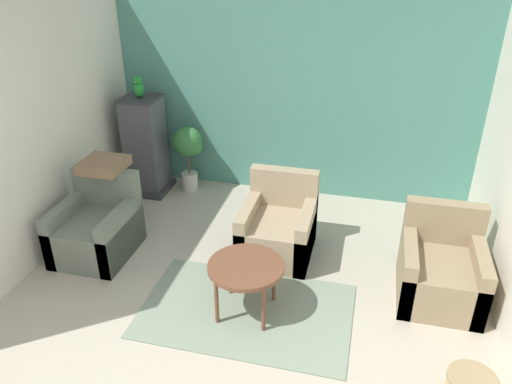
% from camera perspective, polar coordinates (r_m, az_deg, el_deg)
% --- Properties ---
extents(wall_back_accent, '(4.50, 0.06, 2.58)m').
position_cam_1_polar(wall_back_accent, '(6.13, 4.27, 11.13)').
color(wall_back_accent, '#4C897A').
rests_on(wall_back_accent, ground_plane).
extents(wall_left, '(0.06, 3.67, 2.58)m').
position_cam_1_polar(wall_left, '(5.35, -23.92, 6.33)').
color(wall_left, silver).
rests_on(wall_left, ground_plane).
extents(area_rug, '(1.87, 1.17, 0.01)m').
position_cam_1_polar(area_rug, '(4.60, -1.10, -13.39)').
color(area_rug, gray).
rests_on(area_rug, ground_plane).
extents(coffee_table, '(0.66, 0.66, 0.51)m').
position_cam_1_polar(coffee_table, '(4.31, -1.16, -8.86)').
color(coffee_table, brown).
rests_on(coffee_table, ground_plane).
extents(armchair_left, '(0.72, 0.81, 0.83)m').
position_cam_1_polar(armchair_left, '(5.46, -17.70, -4.10)').
color(armchair_left, slate).
rests_on(armchair_left, ground_plane).
extents(armchair_right, '(0.72, 0.81, 0.83)m').
position_cam_1_polar(armchair_right, '(4.90, 20.33, -8.49)').
color(armchair_right, '#8E7A5B').
rests_on(armchair_right, ground_plane).
extents(armchair_middle, '(0.72, 0.81, 0.83)m').
position_cam_1_polar(armchair_middle, '(5.20, 2.53, -4.30)').
color(armchair_middle, '#9E896B').
rests_on(armchair_middle, ground_plane).
extents(birdcage, '(0.53, 0.53, 1.25)m').
position_cam_1_polar(birdcage, '(6.48, -12.53, 5.09)').
color(birdcage, '#353539').
rests_on(birdcage, ground_plane).
extents(parrot, '(0.12, 0.22, 0.27)m').
position_cam_1_polar(parrot, '(6.24, -13.24, 11.57)').
color(parrot, '#1E842D').
rests_on(parrot, birdcage).
extents(potted_plant, '(0.42, 0.38, 0.87)m').
position_cam_1_polar(potted_plant, '(6.40, -7.83, 5.07)').
color(potted_plant, beige).
rests_on(potted_plant, ground_plane).
extents(throw_pillow, '(0.44, 0.44, 0.10)m').
position_cam_1_polar(throw_pillow, '(5.41, -17.05, 2.98)').
color(throw_pillow, '#846647').
rests_on(throw_pillow, armchair_left).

